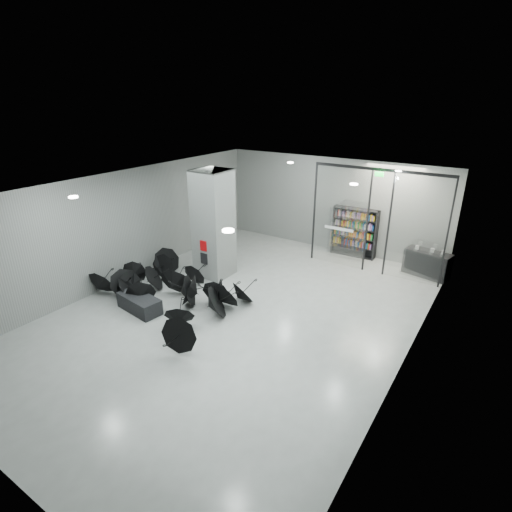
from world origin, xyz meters
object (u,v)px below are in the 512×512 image
Objects in this scene: shop_counter at (427,264)px; umbrella_cluster at (172,293)px; bookshelf at (354,232)px; bench at (139,303)px; column at (213,224)px.

umbrella_cluster is (-6.60, -6.80, -0.18)m from shop_counter.
bookshelf reaches higher than shop_counter.
bench is 0.96× the size of shop_counter.
bookshelf is 8.10m from umbrella_cluster.
umbrella_cluster is at bearing 74.36° from bench.
bench is (-0.25, -3.53, -1.75)m from column.
shop_counter is at bearing 45.83° from umbrella_cluster.
column reaches higher than shop_counter.
column is at bearing 93.78° from bench.
umbrella_cluster is at bearing -122.26° from shop_counter.
column is 6.10m from bookshelf.
column is 0.70× the size of umbrella_cluster.
bench is 1.12m from umbrella_cluster.
bench is 0.28× the size of umbrella_cluster.
bench is 9.22m from bookshelf.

